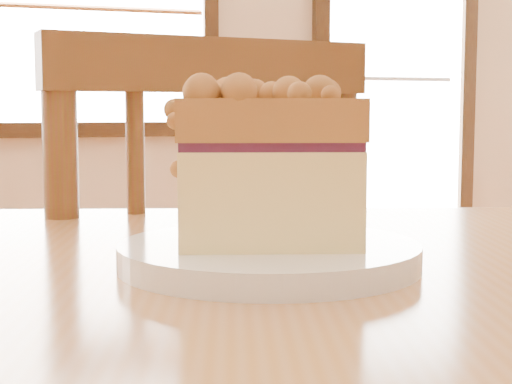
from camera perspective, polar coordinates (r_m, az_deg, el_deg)
entry_door at (r=4.86m, az=10.16°, el=9.80°), size 1.08×0.06×2.29m
plate at (r=0.58m, az=0.94°, el=-4.67°), size 0.22×0.22×0.02m
cake_slice at (r=0.57m, az=0.68°, el=2.25°), size 0.15×0.13×0.12m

